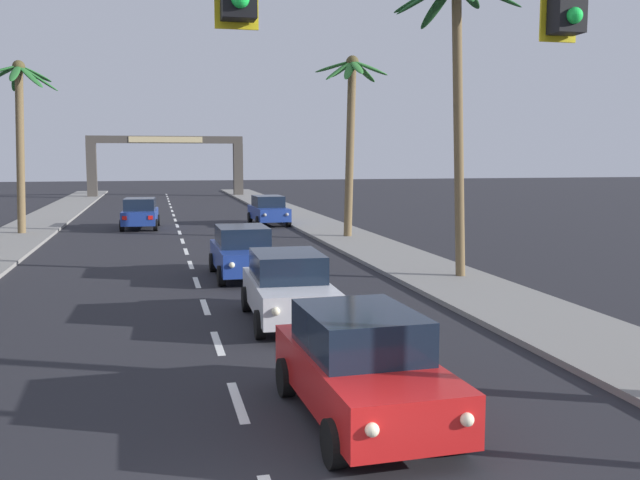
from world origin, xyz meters
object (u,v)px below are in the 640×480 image
palm_right_third (351,112)px  sedan_fifth_in_queue (243,252)px  palm_left_third (20,117)px  sedan_oncoming_far (140,213)px  town_gateway_arch (166,157)px  sedan_third_in_queue (288,287)px  sedan_lead_at_stop_bar (362,365)px  sedan_parked_nearest_kerb (268,210)px  palm_right_second (457,51)px  traffic_signal_mast (583,55)px

palm_right_third → sedan_fifth_in_queue: bearing=-123.3°
sedan_fifth_in_queue → palm_left_third: bearing=121.8°
sedan_fifth_in_queue → palm_right_third: (6.41, 9.77, 5.19)m
sedan_oncoming_far → town_gateway_arch: (2.01, 30.68, 3.02)m
sedan_third_in_queue → palm_right_third: 18.21m
palm_right_third → sedan_lead_at_stop_bar: bearing=-105.2°
sedan_parked_nearest_kerb → palm_right_second: size_ratio=0.47×
traffic_signal_mast → palm_left_third: bearing=109.2°
sedan_third_in_queue → sedan_parked_nearest_kerb: 24.41m
sedan_fifth_in_queue → palm_left_third: palm_left_third is taller
sedan_third_in_queue → palm_left_third: size_ratio=0.52×
sedan_third_in_queue → town_gateway_arch: town_gateway_arch is taller
palm_right_second → sedan_parked_nearest_kerb: bearing=98.2°
sedan_oncoming_far → palm_right_third: (9.97, -7.19, 5.19)m
sedan_parked_nearest_kerb → palm_left_third: 14.04m
palm_right_third → sedan_oncoming_far: bearing=144.2°
sedan_parked_nearest_kerb → sedan_oncoming_far: bearing=-174.9°
palm_left_third → palm_right_second: (15.63, -16.83, 1.32)m
traffic_signal_mast → town_gateway_arch: size_ratio=0.70×
sedan_lead_at_stop_bar → palm_right_second: size_ratio=0.47×
traffic_signal_mast → sedan_parked_nearest_kerb: 34.19m
sedan_oncoming_far → palm_left_third: 7.83m
sedan_third_in_queue → palm_right_third: size_ratio=0.52×
traffic_signal_mast → sedan_fifth_in_queue: (-1.67, 16.27, -4.20)m
sedan_lead_at_stop_bar → palm_right_second: (6.31, 11.08, 6.36)m
sedan_fifth_in_queue → palm_left_third: 18.08m
palm_left_third → palm_right_second: palm_right_second is taller
palm_right_second → town_gateway_arch: palm_right_second is taller
sedan_lead_at_stop_bar → palm_left_third: bearing=108.5°
sedan_fifth_in_queue → sedan_parked_nearest_kerb: (3.65, 17.60, 0.00)m
sedan_fifth_in_queue → palm_left_third: (-9.14, 14.76, 5.04)m
sedan_fifth_in_queue → town_gateway_arch: size_ratio=0.30×
sedan_parked_nearest_kerb → palm_right_second: 20.88m
palm_right_second → palm_right_third: 11.90m
palm_right_second → palm_right_third: bearing=90.4°
sedan_parked_nearest_kerb → palm_right_second: palm_right_second is taller
sedan_fifth_in_queue → palm_right_third: size_ratio=0.51×
sedan_third_in_queue → town_gateway_arch: bearing=91.9°
traffic_signal_mast → sedan_lead_at_stop_bar: 5.43m
sedan_lead_at_stop_bar → sedan_oncoming_far: 30.34m
palm_left_third → town_gateway_arch: palm_left_third is taller
palm_right_third → town_gateway_arch: (-7.96, 37.87, -2.17)m
traffic_signal_mast → town_gateway_arch: bearing=92.9°
sedan_third_in_queue → palm_right_second: size_ratio=0.46×
sedan_parked_nearest_kerb → palm_right_third: (2.76, -7.84, 5.19)m
sedan_oncoming_far → palm_right_second: palm_right_second is taller
sedan_lead_at_stop_bar → sedan_third_in_queue: size_ratio=1.00×
sedan_third_in_queue → palm_right_third: bearing=69.5°
sedan_lead_at_stop_bar → palm_right_third: (6.23, 22.92, 5.19)m
sedan_fifth_in_queue → sedan_parked_nearest_kerb: 17.98m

